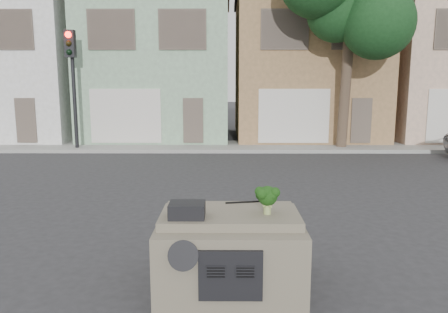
{
  "coord_description": "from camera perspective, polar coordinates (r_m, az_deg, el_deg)",
  "views": [
    {
      "loc": [
        -0.05,
        -9.0,
        2.9
      ],
      "look_at": [
        -0.11,
        0.5,
        1.3
      ],
      "focal_mm": 35.0,
      "sensor_mm": 36.0,
      "label": 1
    }
  ],
  "objects": [
    {
      "name": "townhouse_tan",
      "position": [
        23.86,
        10.31,
        11.51
      ],
      "size": [
        7.2,
        8.2,
        7.55
      ],
      "primitive_type": "cube",
      "color": "#99734A",
      "rests_on": "ground"
    },
    {
      "name": "townhouse_white",
      "position": [
        25.94,
        -25.1,
        10.61
      ],
      "size": [
        7.2,
        8.2,
        7.55
      ],
      "primitive_type": "cube",
      "color": "white",
      "rests_on": "ground"
    },
    {
      "name": "tree_near",
      "position": [
        19.51,
        15.75,
        13.18
      ],
      "size": [
        4.4,
        4.0,
        8.5
      ],
      "primitive_type": "cube",
      "color": "#153918",
      "rests_on": "ground"
    },
    {
      "name": "car_dashboard",
      "position": [
        6.44,
        0.78,
        -11.75
      ],
      "size": [
        2.0,
        1.8,
        1.12
      ],
      "primitive_type": "cube",
      "color": "#6E6654",
      "rests_on": "ground"
    },
    {
      "name": "broccoli",
      "position": [
        6.04,
        5.69,
        -5.64
      ],
      "size": [
        0.37,
        0.37,
        0.4
      ],
      "primitive_type": "cube",
      "rotation": [
        0.0,
        0.0,
        1.43
      ],
      "color": "black",
      "rests_on": "car_dashboard"
    },
    {
      "name": "townhouse_mint",
      "position": [
        23.77,
        -8.19,
        11.58
      ],
      "size": [
        7.2,
        8.2,
        7.55
      ],
      "primitive_type": "cube",
      "color": "#89AE8B",
      "rests_on": "ground"
    },
    {
      "name": "sidewalk",
      "position": [
        19.7,
        0.47,
        1.32
      ],
      "size": [
        40.0,
        3.0,
        0.15
      ],
      "primitive_type": "cube",
      "color": "gray",
      "rests_on": "ground"
    },
    {
      "name": "townhouse_beige",
      "position": [
        26.2,
        26.97,
        10.46
      ],
      "size": [
        7.2,
        8.2,
        7.55
      ],
      "primitive_type": "cube",
      "color": "#CFAB90",
      "rests_on": "ground"
    },
    {
      "name": "ground_plane",
      "position": [
        9.45,
        0.63,
        -8.3
      ],
      "size": [
        120.0,
        120.0,
        0.0
      ],
      "primitive_type": "plane",
      "color": "#303033",
      "rests_on": "ground"
    },
    {
      "name": "traffic_signal",
      "position": [
        19.59,
        -19.08,
        8.02
      ],
      "size": [
        0.4,
        0.4,
        5.1
      ],
      "primitive_type": "cube",
      "color": "black",
      "rests_on": "ground"
    },
    {
      "name": "instrument_hump",
      "position": [
        5.92,
        -4.85,
        -6.97
      ],
      "size": [
        0.48,
        0.38,
        0.2
      ],
      "primitive_type": "cube",
      "color": "black",
      "rests_on": "car_dashboard"
    },
    {
      "name": "wiper_arm",
      "position": [
        6.63,
        3.2,
        -5.94
      ],
      "size": [
        0.69,
        0.15,
        0.02
      ],
      "primitive_type": "cube",
      "rotation": [
        0.0,
        0.0,
        0.17
      ],
      "color": "black",
      "rests_on": "car_dashboard"
    }
  ]
}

